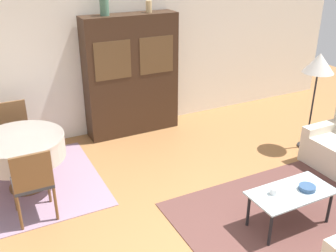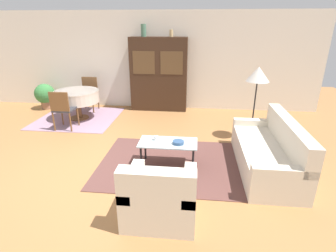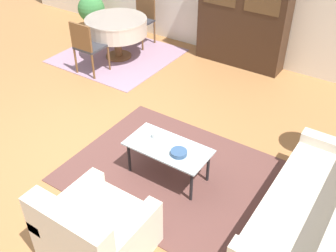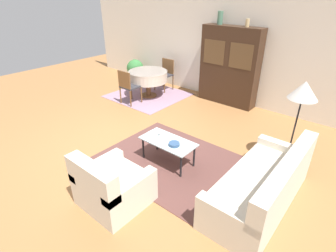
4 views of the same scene
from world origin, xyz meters
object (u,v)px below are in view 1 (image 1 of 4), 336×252
at_px(dining_table, 21,148).
at_px(bowl, 307,188).
at_px(display_cabinet, 131,76).
at_px(cup, 273,191).
at_px(dining_chair_near, 32,181).
at_px(dining_chair_far, 14,130).
at_px(coffee_table, 291,195).
at_px(vase_tall, 104,5).
at_px(vase_short, 149,7).
at_px(floor_lamp, 319,66).

bearing_deg(dining_table, bowl, -39.02).
relative_size(display_cabinet, bowl, 10.65).
xyz_separation_m(cup, bowl, (0.40, -0.11, -0.01)).
xyz_separation_m(dining_chair_near, dining_chair_far, (0.00, 1.55, 0.00)).
xyz_separation_m(coffee_table, bowl, (0.18, -0.05, 0.08)).
distance_m(dining_chair_far, vase_tall, 2.30).
distance_m(cup, bowl, 0.41).
xyz_separation_m(coffee_table, dining_chair_far, (-2.59, 2.97, 0.14)).
bearing_deg(display_cabinet, dining_chair_far, -172.08).
xyz_separation_m(cup, vase_short, (-0.05, 3.19, 1.62)).
bearing_deg(coffee_table, dining_chair_near, 151.25).
relative_size(coffee_table, floor_lamp, 0.64).
height_order(dining_table, dining_chair_near, dining_chair_near).
bearing_deg(dining_table, vase_short, 24.29).
distance_m(dining_chair_near, floor_lamp, 4.34).
bearing_deg(dining_chair_far, bowl, 132.55).
height_order(vase_tall, vase_short, vase_tall).
bearing_deg(vase_tall, dining_table, -146.49).
bearing_deg(vase_tall, cup, -76.11).
height_order(display_cabinet, cup, display_cabinet).
bearing_deg(dining_chair_far, vase_tall, -170.11).
bearing_deg(dining_chair_near, dining_chair_far, 90.00).
relative_size(dining_chair_far, vase_tall, 2.91).
xyz_separation_m(dining_table, floor_lamp, (4.26, -0.81, 0.75)).
xyz_separation_m(coffee_table, dining_table, (-2.59, 2.20, 0.20)).
relative_size(dining_table, cup, 13.76).
bearing_deg(bowl, vase_short, 97.69).
xyz_separation_m(dining_table, dining_chair_near, (0.00, -0.77, -0.06)).
relative_size(dining_table, floor_lamp, 0.72).
height_order(display_cabinet, vase_tall, vase_tall).
bearing_deg(coffee_table, display_cabinet, 100.69).
height_order(coffee_table, bowl, bowl).
bearing_deg(bowl, cup, 164.52).
height_order(dining_chair_far, cup, dining_chair_far).
relative_size(floor_lamp, vase_tall, 4.85).
relative_size(cup, vase_tall, 0.25).
bearing_deg(display_cabinet, bowl, -76.48).
xyz_separation_m(floor_lamp, cup, (-1.89, -1.32, -0.86)).
relative_size(coffee_table, cup, 12.30).
distance_m(floor_lamp, bowl, 2.24).
height_order(cup, bowl, cup).
height_order(floor_lamp, vase_tall, vase_tall).
bearing_deg(dining_table, coffee_table, -40.26).
bearing_deg(display_cabinet, vase_short, 0.15).
height_order(dining_chair_near, floor_lamp, floor_lamp).
xyz_separation_m(dining_chair_far, cup, (2.37, -2.91, -0.05)).
bearing_deg(cup, dining_table, 138.02).
bearing_deg(bowl, dining_chair_near, 152.02).
xyz_separation_m(coffee_table, vase_short, (-0.27, 3.25, 1.71)).
bearing_deg(dining_chair_far, vase_short, -173.22).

